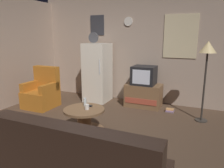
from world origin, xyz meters
The scene contains 12 objects.
ground_plane centered at (0.00, 0.00, 0.00)m, with size 12.00×12.00×0.00m, color #4C3828.
wall_with_art centered at (0.01, 2.45, 1.36)m, with size 5.20×0.12×2.71m.
fridge centered at (-0.79, 1.97, 0.75)m, with size 0.60×0.62×1.77m.
tv_stand centered at (0.45, 2.00, 0.27)m, with size 0.84×0.53×0.55m.
crt_tv centered at (0.45, 2.00, 0.77)m, with size 0.54×0.51×0.44m.
standing_lamp centered at (1.79, 1.57, 1.36)m, with size 0.32×0.32×1.59m.
coffee_table centered at (-0.11, 0.17, 0.22)m, with size 0.72×0.72×0.44m.
wine_glass centered at (-0.17, 0.31, 0.51)m, with size 0.05×0.05×0.15m, color silver.
mug_ceramic_white centered at (-0.05, 0.17, 0.48)m, with size 0.08×0.08×0.09m, color silver.
remote_control centered at (-0.11, 0.32, 0.45)m, with size 0.15×0.04×0.02m, color black.
armchair centered at (-1.79, 0.99, 0.34)m, with size 0.68×0.68×0.96m.
book_stack centered at (1.12, 1.85, 0.03)m, with size 0.19×0.18×0.07m.
Camera 1 is at (1.78, -2.90, 1.68)m, focal length 34.41 mm.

